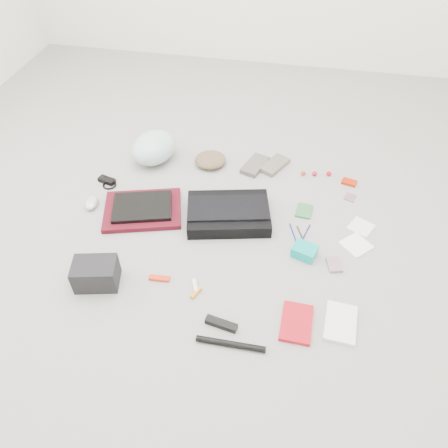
% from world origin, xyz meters
% --- Properties ---
extents(ground_plane, '(4.00, 4.00, 0.00)m').
position_xyz_m(ground_plane, '(0.00, 0.00, 0.00)').
color(ground_plane, gray).
extents(messenger_bag, '(0.49, 0.39, 0.07)m').
position_xyz_m(messenger_bag, '(0.00, 0.09, 0.04)').
color(messenger_bag, black).
rests_on(messenger_bag, ground_plane).
extents(bag_flap, '(0.46, 0.28, 0.01)m').
position_xyz_m(bag_flap, '(0.00, 0.09, 0.08)').
color(bag_flap, black).
rests_on(bag_flap, messenger_bag).
extents(laptop_sleeve, '(0.48, 0.41, 0.03)m').
position_xyz_m(laptop_sleeve, '(-0.46, 0.06, 0.01)').
color(laptop_sleeve, '#490914').
rests_on(laptop_sleeve, ground_plane).
extents(laptop, '(0.36, 0.30, 0.02)m').
position_xyz_m(laptop, '(-0.46, 0.06, 0.04)').
color(laptop, black).
rests_on(laptop, laptop_sleeve).
extents(bike_helmet, '(0.33, 0.36, 0.18)m').
position_xyz_m(bike_helmet, '(-0.54, 0.52, 0.09)').
color(bike_helmet, silver).
rests_on(bike_helmet, ground_plane).
extents(beanie, '(0.22, 0.22, 0.07)m').
position_xyz_m(beanie, '(-0.19, 0.54, 0.03)').
color(beanie, brown).
rests_on(beanie, ground_plane).
extents(mitten_left, '(0.16, 0.22, 0.03)m').
position_xyz_m(mitten_left, '(0.08, 0.56, 0.02)').
color(mitten_left, '#5D534D').
rests_on(mitten_left, ground_plane).
extents(mitten_right, '(0.18, 0.22, 0.03)m').
position_xyz_m(mitten_right, '(0.20, 0.59, 0.01)').
color(mitten_right, '#665E53').
rests_on(mitten_right, ground_plane).
extents(power_brick, '(0.11, 0.07, 0.03)m').
position_xyz_m(power_brick, '(-0.75, 0.26, 0.01)').
color(power_brick, black).
rests_on(power_brick, ground_plane).
extents(cable_coil, '(0.10, 0.10, 0.01)m').
position_xyz_m(cable_coil, '(-0.72, 0.23, 0.01)').
color(cable_coil, black).
rests_on(cable_coil, ground_plane).
extents(mouse, '(0.09, 0.12, 0.04)m').
position_xyz_m(mouse, '(-0.75, 0.05, 0.02)').
color(mouse, '#AEAEAE').
rests_on(mouse, ground_plane).
extents(camera_bag, '(0.22, 0.18, 0.13)m').
position_xyz_m(camera_bag, '(-0.51, -0.44, 0.06)').
color(camera_bag, black).
rests_on(camera_bag, ground_plane).
extents(multitool, '(0.10, 0.03, 0.02)m').
position_xyz_m(multitool, '(-0.23, -0.37, 0.01)').
color(multitool, red).
rests_on(multitool, ground_plane).
extents(toiletry_tube_white, '(0.05, 0.07, 0.02)m').
position_xyz_m(toiletry_tube_white, '(-0.06, -0.38, 0.01)').
color(toiletry_tube_white, white).
rests_on(toiletry_tube_white, ground_plane).
extents(toiletry_tube_orange, '(0.04, 0.07, 0.02)m').
position_xyz_m(toiletry_tube_orange, '(-0.05, -0.42, 0.01)').
color(toiletry_tube_orange, orange).
rests_on(toiletry_tube_orange, ground_plane).
extents(u_lock, '(0.14, 0.06, 0.03)m').
position_xyz_m(u_lock, '(0.10, -0.56, 0.01)').
color(u_lock, black).
rests_on(u_lock, ground_plane).
extents(bike_pump, '(0.29, 0.03, 0.03)m').
position_xyz_m(bike_pump, '(0.15, -0.64, 0.01)').
color(bike_pump, black).
rests_on(bike_pump, ground_plane).
extents(book_red, '(0.13, 0.20, 0.02)m').
position_xyz_m(book_red, '(0.41, -0.49, 0.01)').
color(book_red, red).
rests_on(book_red, ground_plane).
extents(book_white, '(0.14, 0.20, 0.02)m').
position_xyz_m(book_white, '(0.60, -0.45, 0.01)').
color(book_white, silver).
rests_on(book_white, ground_plane).
extents(notepad, '(0.09, 0.12, 0.01)m').
position_xyz_m(notepad, '(0.40, 0.23, 0.01)').
color(notepad, '#2B6537').
rests_on(notepad, ground_plane).
extents(pen_blue, '(0.05, 0.12, 0.01)m').
position_xyz_m(pen_blue, '(0.35, 0.05, 0.00)').
color(pen_blue, navy).
rests_on(pen_blue, ground_plane).
extents(pen_black, '(0.06, 0.13, 0.01)m').
position_xyz_m(pen_black, '(0.40, 0.04, 0.00)').
color(pen_black, black).
rests_on(pen_black, ground_plane).
extents(pen_navy, '(0.04, 0.13, 0.01)m').
position_xyz_m(pen_navy, '(0.42, 0.06, 0.00)').
color(pen_navy, navy).
rests_on(pen_navy, ground_plane).
extents(accordion_wallet, '(0.13, 0.12, 0.06)m').
position_xyz_m(accordion_wallet, '(0.42, -0.09, 0.03)').
color(accordion_wallet, '#04ACA0').
rests_on(accordion_wallet, ground_plane).
extents(card_deck, '(0.08, 0.10, 0.02)m').
position_xyz_m(card_deck, '(0.56, -0.13, 0.01)').
color(card_deck, gray).
rests_on(card_deck, ground_plane).
extents(napkin_top, '(0.15, 0.15, 0.01)m').
position_xyz_m(napkin_top, '(0.70, 0.16, 0.00)').
color(napkin_top, silver).
rests_on(napkin_top, ground_plane).
extents(napkin_bottom, '(0.18, 0.18, 0.01)m').
position_xyz_m(napkin_bottom, '(0.67, 0.03, 0.00)').
color(napkin_bottom, white).
rests_on(napkin_bottom, ground_plane).
extents(lollipop_a, '(0.03, 0.03, 0.03)m').
position_xyz_m(lollipop_a, '(0.37, 0.54, 0.01)').
color(lollipop_a, '#AD2E1A').
rests_on(lollipop_a, ground_plane).
extents(lollipop_b, '(0.03, 0.03, 0.03)m').
position_xyz_m(lollipop_b, '(0.44, 0.55, 0.01)').
color(lollipop_b, red).
rests_on(lollipop_b, ground_plane).
extents(lollipop_c, '(0.03, 0.03, 0.03)m').
position_xyz_m(lollipop_c, '(0.52, 0.57, 0.01)').
color(lollipop_c, red).
rests_on(lollipop_c, ground_plane).
extents(altoids_tin, '(0.09, 0.07, 0.02)m').
position_xyz_m(altoids_tin, '(0.64, 0.52, 0.01)').
color(altoids_tin, '#AD1E04').
rests_on(altoids_tin, ground_plane).
extents(stamp_sheet, '(0.08, 0.08, 0.00)m').
position_xyz_m(stamp_sheet, '(0.65, 0.39, 0.00)').
color(stamp_sheet, '#82566E').
rests_on(stamp_sheet, ground_plane).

